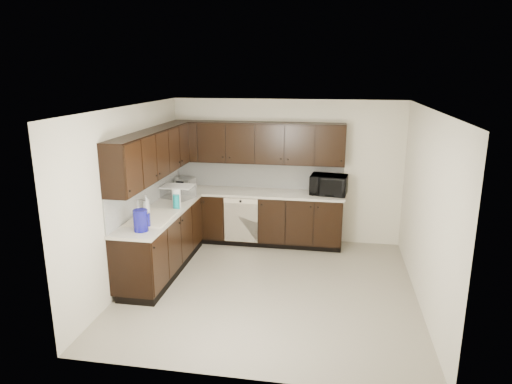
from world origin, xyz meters
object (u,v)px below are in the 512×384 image
sink (153,222)px  blue_pitcher (141,220)px  storage_bin (178,192)px  toaster_oven (185,183)px  microwave (329,185)px

sink → blue_pitcher: size_ratio=2.87×
storage_bin → blue_pitcher: blue_pitcher is taller
sink → blue_pitcher: blue_pitcher is taller
toaster_oven → blue_pitcher: (0.13, -2.20, 0.04)m
microwave → blue_pitcher: microwave is taller
toaster_oven → blue_pitcher: 2.21m
toaster_oven → blue_pitcher: bearing=-67.8°
sink → blue_pitcher: bearing=-83.7°
toaster_oven → storage_bin: 0.57m
toaster_oven → storage_bin: (0.06, -0.57, -0.00)m
toaster_oven → sink: bearing=-68.7°
microwave → storage_bin: bearing=-158.7°
sink → toaster_oven: 1.68m
sink → microwave: bearing=35.4°
storage_bin → blue_pitcher: (0.07, -1.63, 0.05)m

